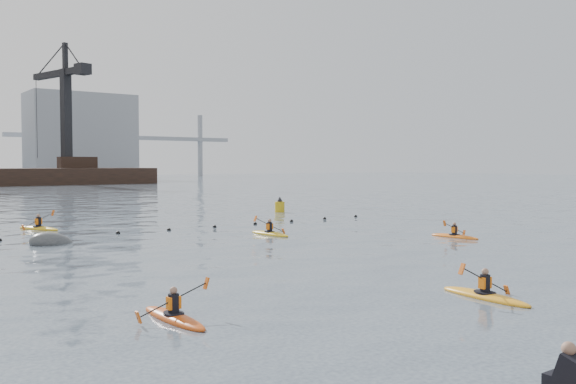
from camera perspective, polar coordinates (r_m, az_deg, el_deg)
name	(u,v)px	position (r m, az deg, el deg)	size (l,w,h in m)	color
ground	(478,304)	(17.88, 17.36, -9.98)	(400.00, 400.00, 0.00)	#374051
float_line	(143,231)	(35.84, -13.43, -3.59)	(33.24, 0.73, 0.24)	black
kayaker_0	(174,316)	(15.67, -10.64, -11.36)	(2.02, 2.97, 1.07)	#C54812
kayaker_1	(485,295)	(18.68, 17.94, -9.15)	(2.15, 3.11, 1.22)	orange
kayaker_3	(270,233)	(33.41, -1.73, -3.86)	(2.16, 3.14, 1.22)	gold
kayaker_4	(454,236)	(33.34, 15.30, -3.98)	(1.97, 2.90, 1.07)	orange
kayaker_5	(39,228)	(38.96, -22.30, -3.12)	(2.10, 3.25, 1.21)	gold
mooring_buoy	(52,244)	(31.81, -21.23, -4.53)	(2.18, 1.29, 1.09)	#393B3E
nav_buoy	(280,207)	(48.98, -0.78, -1.39)	(0.79, 0.79, 1.43)	gold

